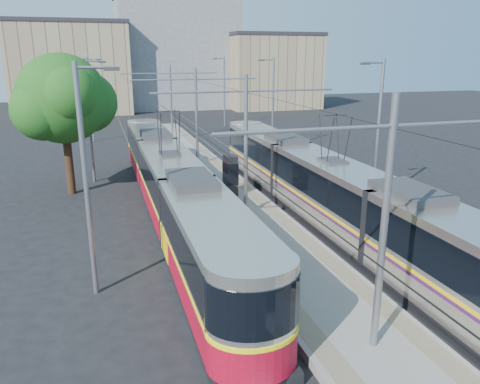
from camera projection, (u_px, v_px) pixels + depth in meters
name	position (u px, v px, depth m)	size (l,w,h in m)	color
ground	(312.00, 289.00, 16.99)	(160.00, 160.00, 0.00)	black
platform	(207.00, 175.00, 32.55)	(4.00, 50.00, 0.30)	gray
tactile_strip_left	(186.00, 174.00, 32.11)	(0.70, 50.00, 0.01)	gray
tactile_strip_right	(227.00, 171.00, 32.91)	(0.70, 50.00, 0.01)	gray
rails	(207.00, 177.00, 32.59)	(8.71, 70.00, 0.03)	gray
track_arrow	(241.00, 355.00, 13.23)	(1.20, 5.00, 0.01)	silver
tram_left	(171.00, 185.00, 24.21)	(2.43, 28.74, 5.50)	black
tram_right	(331.00, 191.00, 22.65)	(2.43, 29.48, 5.50)	black
catenary	(216.00, 117.00, 28.71)	(9.20, 70.00, 7.00)	gray
street_lamps	(194.00, 110.00, 35.09)	(15.18, 38.22, 8.00)	gray
shelter	(230.00, 174.00, 27.14)	(0.70, 1.09, 2.34)	black
tree	(69.00, 100.00, 27.44)	(5.74, 5.30, 8.33)	#382314
building_left	(71.00, 68.00, 67.48)	(16.32, 12.24, 12.82)	tan
building_centre	(176.00, 52.00, 75.00)	(18.36, 14.28, 17.18)	gray
building_right	(271.00, 71.00, 74.19)	(14.28, 10.20, 11.47)	tan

